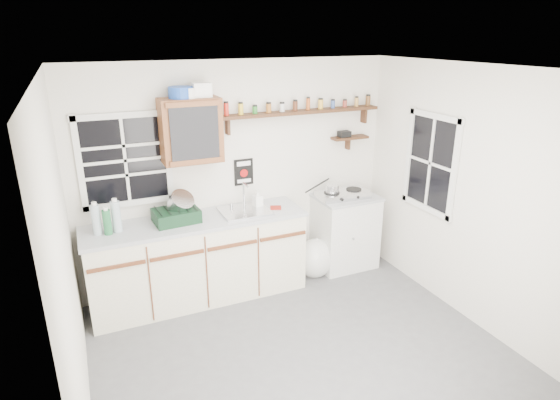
{
  "coord_description": "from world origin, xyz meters",
  "views": [
    {
      "loc": [
        -1.62,
        -3.18,
        2.75
      ],
      "look_at": [
        0.04,
        0.55,
        1.29
      ],
      "focal_mm": 30.0,
      "sensor_mm": 36.0,
      "label": 1
    }
  ],
  "objects_px": {
    "main_cabinet": "(199,259)",
    "spice_shelf": "(301,111)",
    "right_cabinet": "(345,231)",
    "upper_cabinet": "(191,131)",
    "hotplate": "(343,194)",
    "dish_rack": "(178,212)"
  },
  "relations": [
    {
      "from": "main_cabinet",
      "to": "hotplate",
      "type": "height_order",
      "value": "hotplate"
    },
    {
      "from": "right_cabinet",
      "to": "spice_shelf",
      "type": "bearing_deg",
      "value": 160.69
    },
    {
      "from": "right_cabinet",
      "to": "dish_rack",
      "type": "distance_m",
      "value": 2.1
    },
    {
      "from": "hotplate",
      "to": "right_cabinet",
      "type": "bearing_deg",
      "value": 20.51
    },
    {
      "from": "main_cabinet",
      "to": "spice_shelf",
      "type": "height_order",
      "value": "spice_shelf"
    },
    {
      "from": "upper_cabinet",
      "to": "hotplate",
      "type": "xyz_separation_m",
      "value": [
        1.74,
        -0.14,
        -0.88
      ]
    },
    {
      "from": "upper_cabinet",
      "to": "main_cabinet",
      "type": "bearing_deg",
      "value": -103.68
    },
    {
      "from": "right_cabinet",
      "to": "upper_cabinet",
      "type": "distance_m",
      "value": 2.26
    },
    {
      "from": "main_cabinet",
      "to": "dish_rack",
      "type": "bearing_deg",
      "value": 172.87
    },
    {
      "from": "main_cabinet",
      "to": "upper_cabinet",
      "type": "distance_m",
      "value": 1.37
    },
    {
      "from": "right_cabinet",
      "to": "upper_cabinet",
      "type": "relative_size",
      "value": 1.4
    },
    {
      "from": "right_cabinet",
      "to": "main_cabinet",
      "type": "bearing_deg",
      "value": -179.21
    },
    {
      "from": "right_cabinet",
      "to": "dish_rack",
      "type": "relative_size",
      "value": 1.94
    },
    {
      "from": "main_cabinet",
      "to": "dish_rack",
      "type": "distance_m",
      "value": 0.6
    },
    {
      "from": "upper_cabinet",
      "to": "dish_rack",
      "type": "xyz_separation_m",
      "value": [
        -0.22,
        -0.12,
        -0.8
      ]
    },
    {
      "from": "main_cabinet",
      "to": "hotplate",
      "type": "relative_size",
      "value": 3.73
    },
    {
      "from": "main_cabinet",
      "to": "upper_cabinet",
      "type": "bearing_deg",
      "value": 76.32
    },
    {
      "from": "main_cabinet",
      "to": "upper_cabinet",
      "type": "relative_size",
      "value": 3.55
    },
    {
      "from": "hotplate",
      "to": "main_cabinet",
      "type": "bearing_deg",
      "value": -176.44
    },
    {
      "from": "main_cabinet",
      "to": "dish_rack",
      "type": "height_order",
      "value": "dish_rack"
    },
    {
      "from": "upper_cabinet",
      "to": "dish_rack",
      "type": "bearing_deg",
      "value": -151.36
    },
    {
      "from": "dish_rack",
      "to": "hotplate",
      "type": "relative_size",
      "value": 0.76
    }
  ]
}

